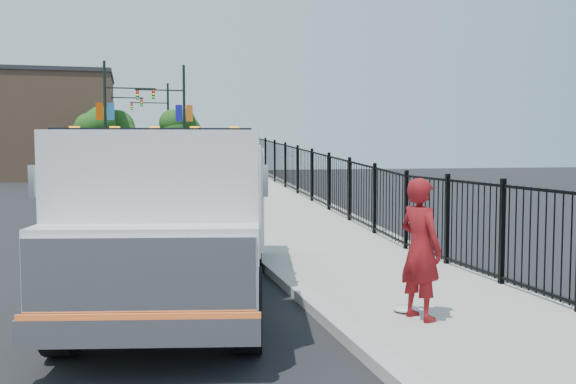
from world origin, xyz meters
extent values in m
plane|color=black|center=(0.00, 0.00, 0.00)|extent=(120.00, 120.00, 0.00)
cube|color=#9E998E|center=(1.93, -2.00, 0.06)|extent=(3.55, 12.00, 0.12)
cube|color=#ADAAA3|center=(0.00, -2.00, 0.08)|extent=(0.30, 12.00, 0.16)
cube|color=#9E998E|center=(2.12, 16.00, 0.00)|extent=(3.95, 24.06, 3.19)
cube|color=black|center=(3.55, 12.00, 0.90)|extent=(0.10, 28.00, 1.80)
cube|color=black|center=(-1.83, 1.05, 0.58)|extent=(2.48, 7.29, 0.23)
cube|color=silver|center=(-2.32, -1.34, 1.65)|extent=(2.91, 2.79, 2.12)
cube|color=silver|center=(-2.58, -2.64, 1.12)|extent=(2.59, 1.23, 1.06)
cube|color=silver|center=(-2.66, -3.03, 1.12)|extent=(2.41, 0.57, 0.90)
cube|color=silver|center=(-2.68, -3.11, 0.58)|extent=(2.54, 0.70, 0.30)
cube|color=#DD5A1F|center=(-2.68, -3.11, 0.74)|extent=(2.51, 0.56, 0.06)
cube|color=black|center=(-2.37, -1.60, 2.28)|extent=(2.56, 1.82, 0.90)
cube|color=silver|center=(-1.55, 2.40, 1.65)|extent=(3.39, 4.88, 1.81)
cube|color=silver|center=(-3.83, -2.12, 2.12)|extent=(0.08, 0.08, 0.37)
cube|color=silver|center=(-1.23, -2.65, 2.12)|extent=(0.08, 0.08, 0.37)
cube|color=orange|center=(-3.38, -1.77, 2.73)|extent=(0.12, 0.10, 0.06)
cube|color=orange|center=(-2.91, -1.87, 2.73)|extent=(0.12, 0.10, 0.06)
cube|color=orange|center=(-2.44, -1.97, 2.73)|extent=(0.12, 0.10, 0.06)
cube|color=orange|center=(-1.98, -2.06, 2.73)|extent=(0.12, 0.10, 0.06)
cube|color=orange|center=(-1.51, -2.16, 2.73)|extent=(0.12, 0.10, 0.06)
cylinder|color=black|center=(-3.56, -1.85, 0.53)|extent=(0.55, 1.11, 1.06)
cylinder|color=black|center=(-1.37, -2.29, 0.53)|extent=(0.55, 1.11, 1.06)
cylinder|color=black|center=(-2.52, 3.25, 0.53)|extent=(0.55, 1.11, 1.06)
cylinder|color=black|center=(-0.33, 2.81, 0.53)|extent=(0.55, 1.11, 1.06)
cylinder|color=black|center=(-2.28, 4.40, 0.53)|extent=(0.55, 1.11, 1.06)
cylinder|color=black|center=(-0.10, 3.95, 0.53)|extent=(0.55, 1.11, 1.06)
imported|color=maroon|center=(1.15, -1.78, 1.11)|extent=(0.68, 0.83, 1.97)
ellipsoid|color=silver|center=(1.12, -1.39, 0.17)|extent=(0.38, 0.38, 0.10)
cylinder|color=black|center=(-4.19, 32.89, 4.00)|extent=(0.18, 0.18, 8.00)
cube|color=black|center=(-2.59, 32.89, 6.30)|extent=(3.20, 0.08, 0.08)
cube|color=black|center=(-1.15, 32.89, 5.95)|extent=(0.18, 0.22, 0.60)
cube|color=#2367A1|center=(-3.84, 32.89, 4.80)|extent=(0.45, 0.04, 1.10)
cube|color=#CF4003|center=(-4.54, 32.89, 4.80)|extent=(0.45, 0.04, 1.10)
cylinder|color=black|center=(0.89, 33.84, 4.00)|extent=(0.18, 0.18, 8.00)
cube|color=black|center=(-0.71, 33.84, 6.30)|extent=(3.20, 0.08, 0.08)
cube|color=black|center=(-2.15, 33.84, 5.95)|extent=(0.18, 0.22, 0.60)
cube|color=orange|center=(1.24, 33.84, 4.80)|extent=(0.45, 0.04, 1.10)
cube|color=#1514A4|center=(0.54, 33.84, 4.80)|extent=(0.45, 0.04, 1.10)
cylinder|color=black|center=(-4.79, 41.14, 4.00)|extent=(0.18, 0.18, 8.00)
cube|color=black|center=(-3.19, 41.14, 6.30)|extent=(3.20, 0.08, 0.08)
cube|color=black|center=(-1.75, 41.14, 5.95)|extent=(0.18, 0.22, 0.60)
cube|color=navy|center=(-4.44, 41.14, 4.80)|extent=(0.45, 0.04, 1.10)
cube|color=#C78227|center=(-5.14, 41.14, 4.80)|extent=(0.45, 0.04, 1.10)
cylinder|color=black|center=(0.58, 46.50, 4.00)|extent=(0.18, 0.18, 8.00)
cube|color=black|center=(-1.02, 46.50, 6.30)|extent=(3.20, 0.08, 0.08)
cube|color=black|center=(-2.46, 46.50, 5.95)|extent=(0.18, 0.22, 0.60)
cube|color=orange|center=(0.93, 46.50, 4.80)|extent=(0.45, 0.04, 1.10)
cube|color=#112798|center=(0.23, 46.50, 4.80)|extent=(0.45, 0.04, 1.10)
cylinder|color=#382314|center=(-4.66, 36.40, 1.60)|extent=(0.36, 0.36, 3.20)
sphere|color=#194714|center=(-4.66, 36.40, 4.00)|extent=(2.33, 2.33, 2.33)
cylinder|color=#382314|center=(0.77, 39.64, 1.60)|extent=(0.36, 0.36, 3.20)
sphere|color=#194714|center=(0.77, 39.64, 4.00)|extent=(2.04, 2.04, 2.04)
cylinder|color=#382314|center=(-3.71, 47.95, 1.60)|extent=(0.36, 0.36, 3.20)
sphere|color=#194714|center=(-3.71, 47.95, 4.00)|extent=(3.08, 3.08, 3.08)
cube|color=#8C664C|center=(-9.00, 44.00, 4.00)|extent=(10.00, 10.00, 8.00)
camera|label=1|loc=(-2.75, -9.88, 2.51)|focal=40.00mm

